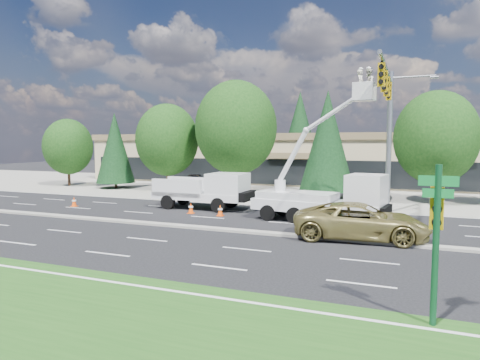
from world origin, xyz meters
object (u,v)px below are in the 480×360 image
at_px(signal_mast, 388,117).
at_px(utility_pickup, 207,194).
at_px(bucket_truck, 330,191).
at_px(street_sign_pole, 436,227).
at_px(minivan, 361,221).

height_order(signal_mast, utility_pickup, signal_mast).
distance_m(signal_mast, bucket_truck, 5.88).
height_order(street_sign_pole, minivan, street_sign_pole).
distance_m(signal_mast, utility_pickup, 12.62).
bearing_deg(minivan, street_sign_pole, -168.73).
xyz_separation_m(utility_pickup, bucket_truck, (8.73, -2.12, 0.81)).
relative_size(street_sign_pole, minivan, 0.65).
xyz_separation_m(street_sign_pole, minivan, (-2.72, 9.00, -1.59)).
height_order(signal_mast, street_sign_pole, signal_mast).
bearing_deg(utility_pickup, bucket_truck, -13.59).
xyz_separation_m(utility_pickup, minivan, (10.79, -5.60, -0.17)).
bearing_deg(minivan, utility_pickup, 57.01).
bearing_deg(street_sign_pole, utility_pickup, 132.79).
height_order(utility_pickup, bucket_truck, bucket_truck).
xyz_separation_m(signal_mast, minivan, (-0.75, -6.44, -5.20)).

